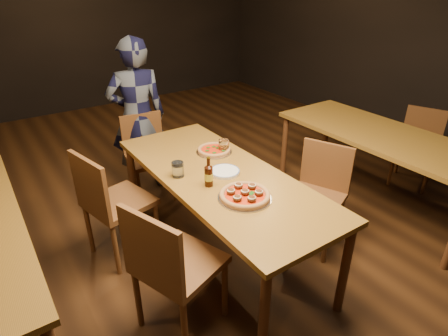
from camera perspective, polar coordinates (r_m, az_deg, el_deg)
ground at (r=3.19m, az=-0.52°, el=-12.86°), size 9.00×9.00×0.00m
room_shell at (r=2.44m, az=-0.72°, el=22.61°), size 9.00×9.00×9.00m
table_main at (r=2.80m, az=-0.58°, el=-2.19°), size 0.80×2.00×0.75m
table_right at (r=3.82m, az=22.99°, el=3.88°), size 0.80×2.00×0.75m
chair_main_nw at (r=2.38m, az=-6.74°, el=-14.07°), size 0.59×0.59×0.99m
chair_main_sw at (r=3.05m, az=-15.69°, el=-4.85°), size 0.54×0.54×0.97m
chair_main_e at (r=3.13m, az=13.75°, el=-4.44°), size 0.55×0.55×0.90m
chair_end at (r=3.78m, az=-11.30°, el=1.49°), size 0.46×0.46×0.89m
chair_nbr_right at (r=4.48m, az=27.29°, el=2.78°), size 0.51×0.51×0.85m
pizza_meatball at (r=2.46m, az=3.19°, el=-4.11°), size 0.36×0.36×0.07m
pizza_margherita at (r=3.10m, az=-1.53°, el=2.76°), size 0.29×0.29×0.04m
plate_stack at (r=2.77m, az=0.11°, el=-0.55°), size 0.22×0.22×0.02m
beer_bottle at (r=2.58m, az=-2.34°, el=-1.20°), size 0.06×0.06×0.21m
water_glass at (r=2.73m, az=-7.05°, el=-0.19°), size 0.09×0.09×0.11m
amber_glass at (r=3.09m, az=-0.06°, el=3.38°), size 0.09×0.09×0.11m
diner at (r=3.90m, az=-13.04°, el=7.60°), size 0.65×0.51×1.57m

